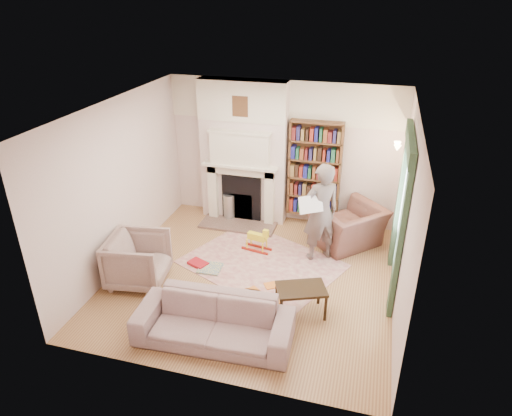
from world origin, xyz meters
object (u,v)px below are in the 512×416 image
(armchair_reading, at_px, (348,226))
(coffee_table, at_px, (301,301))
(man_reading, at_px, (321,213))
(bookcase, at_px, (315,169))
(armchair_left, at_px, (138,260))
(paraffin_heater, at_px, (229,207))
(rocking_horse, at_px, (257,239))
(sofa, at_px, (214,321))

(armchair_reading, bearing_deg, coffee_table, 32.62)
(man_reading, bearing_deg, coffee_table, 56.03)
(bookcase, xyz_separation_m, armchair_left, (-2.37, -2.72, -0.77))
(armchair_left, distance_m, paraffin_heater, 2.58)
(armchair_reading, xyz_separation_m, rocking_horse, (-1.56, -0.65, -0.14))
(man_reading, relative_size, rocking_horse, 3.38)
(armchair_reading, bearing_deg, rocking_horse, -22.39)
(man_reading, height_order, rocking_horse, man_reading)
(man_reading, relative_size, paraffin_heater, 3.22)
(paraffin_heater, distance_m, rocking_horse, 1.36)
(armchair_reading, bearing_deg, bookcase, -85.05)
(armchair_left, height_order, rocking_horse, armchair_left)
(bookcase, bearing_deg, paraffin_heater, -171.50)
(paraffin_heater, bearing_deg, sofa, -74.95)
(bookcase, height_order, sofa, bookcase)
(man_reading, distance_m, rocking_horse, 1.29)
(armchair_left, relative_size, paraffin_heater, 1.64)
(armchair_left, xyz_separation_m, sofa, (1.63, -0.96, -0.10))
(bookcase, distance_m, paraffin_heater, 1.91)
(armchair_reading, height_order, paraffin_heater, armchair_reading)
(sofa, xyz_separation_m, man_reading, (1.05, 2.44, 0.58))
(bookcase, distance_m, man_reading, 1.31)
(man_reading, distance_m, paraffin_heater, 2.29)
(coffee_table, distance_m, paraffin_heater, 3.23)
(armchair_reading, relative_size, sofa, 0.55)
(sofa, bearing_deg, man_reading, 63.91)
(bookcase, xyz_separation_m, sofa, (-0.74, -3.68, -0.87))
(sofa, bearing_deg, coffee_table, 37.01)
(armchair_left, relative_size, sofa, 0.43)
(armchair_left, distance_m, sofa, 1.89)
(bookcase, height_order, armchair_left, bookcase)
(armchair_reading, height_order, coffee_table, armchair_reading)
(armchair_reading, bearing_deg, man_reading, 8.00)
(armchair_left, bearing_deg, rocking_horse, -56.15)
(armchair_left, height_order, paraffin_heater, armchair_left)
(bookcase, height_order, coffee_table, bookcase)
(man_reading, bearing_deg, rocking_horse, -30.30)
(sofa, relative_size, rocking_horse, 4.02)
(armchair_left, distance_m, coffee_table, 2.66)
(bookcase, height_order, man_reading, bookcase)
(bookcase, relative_size, rocking_horse, 3.53)
(bookcase, height_order, rocking_horse, bookcase)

